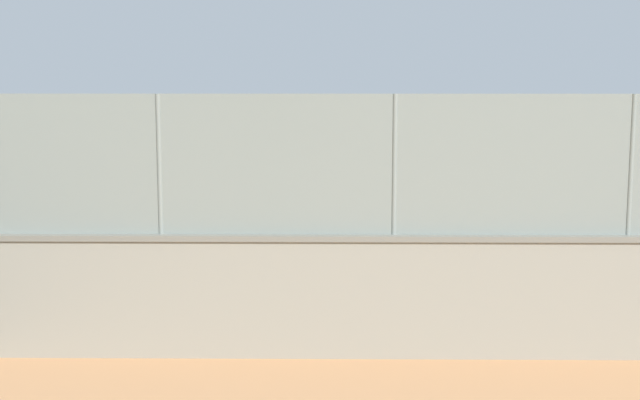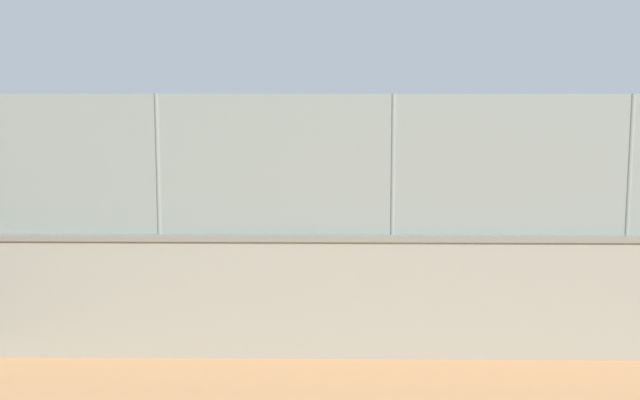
% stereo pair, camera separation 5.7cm
% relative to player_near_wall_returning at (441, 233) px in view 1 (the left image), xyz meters
% --- Properties ---
extents(ground_plane, '(260.00, 260.00, 0.00)m').
position_rel_player_near_wall_returning_xyz_m(ground_plane, '(2.30, -8.47, -0.87)').
color(ground_plane, tan).
extents(perimeter_wall, '(29.86, 0.78, 1.76)m').
position_rel_player_near_wall_returning_xyz_m(perimeter_wall, '(2.87, 5.10, 0.02)').
color(perimeter_wall, gray).
rests_on(perimeter_wall, ground_plane).
extents(fence_panel_on_wall, '(29.33, 0.48, 1.95)m').
position_rel_player_near_wall_returning_xyz_m(fence_panel_on_wall, '(2.87, 5.10, 1.87)').
color(fence_panel_on_wall, gray).
rests_on(fence_panel_on_wall, perimeter_wall).
extents(player_near_wall_returning, '(1.22, 0.68, 1.48)m').
position_rel_player_near_wall_returning_xyz_m(player_near_wall_returning, '(0.00, 0.00, 0.00)').
color(player_near_wall_returning, navy).
rests_on(player_near_wall_returning, ground_plane).
extents(player_baseline_waiting, '(0.73, 1.08, 1.70)m').
position_rel_player_near_wall_returning_xyz_m(player_baseline_waiting, '(4.47, -8.72, 0.14)').
color(player_baseline_waiting, black).
rests_on(player_baseline_waiting, ground_plane).
extents(sports_ball, '(0.21, 0.21, 0.21)m').
position_rel_player_near_wall_returning_xyz_m(sports_ball, '(0.91, 0.67, 0.55)').
color(sports_ball, yellow).
extents(courtside_bench, '(1.61, 0.40, 0.87)m').
position_rel_player_near_wall_returning_xyz_m(courtside_bench, '(1.47, 3.20, -0.41)').
color(courtside_bench, brown).
rests_on(courtside_bench, ground_plane).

